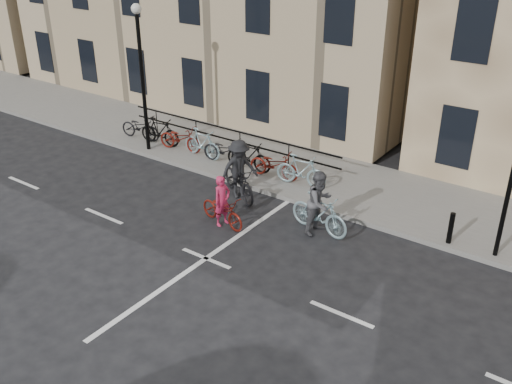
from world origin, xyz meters
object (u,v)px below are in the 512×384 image
Objects in this scene: traffic_light at (512,175)px; lamp_post at (141,61)px; cyclist_grey at (320,208)px; cyclist_pink at (222,208)px; cyclist_dark at (239,175)px.

lamp_post reaches higher than traffic_light.
cyclist_pink is at bearing 124.61° from cyclist_grey.
cyclist_dark is at bearing -10.90° from lamp_post.
lamp_post is at bearing 75.68° from cyclist_pink.
lamp_post is at bearing 179.73° from traffic_light.
lamp_post is at bearing 88.13° from cyclist_grey.
cyclist_pink is 1.87m from cyclist_dark.
cyclist_pink is 0.90× the size of cyclist_grey.
lamp_post is 2.66× the size of cyclist_grey.
cyclist_pink is at bearing -159.37° from traffic_light.
traffic_light is at bearing -58.44° from cyclist_pink.
cyclist_grey is 0.89× the size of cyclist_dark.
traffic_light reaches higher than cyclist_dark.
cyclist_grey reaches higher than cyclist_pink.
lamp_post is 2.95× the size of cyclist_pink.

